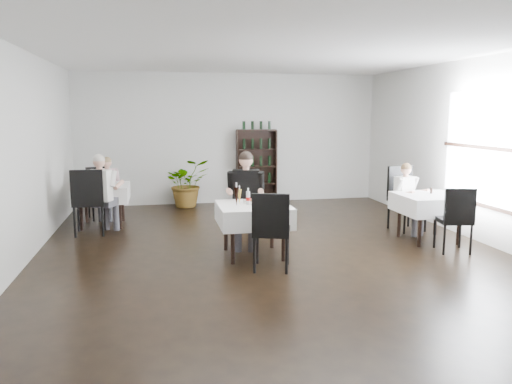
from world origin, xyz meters
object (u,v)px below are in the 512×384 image
(potted_tree, at_px, (187,183))
(diner_main, at_px, (246,192))
(main_table, at_px, (253,214))
(wine_shelf, at_px, (256,167))

(potted_tree, bearing_deg, diner_main, -78.97)
(main_table, xyz_separation_m, potted_tree, (-0.73, 4.12, -0.08))
(main_table, xyz_separation_m, diner_main, (-0.02, 0.51, 0.25))
(main_table, bearing_deg, potted_tree, 100.02)
(wine_shelf, distance_m, diner_main, 3.91)
(wine_shelf, xyz_separation_m, diner_main, (-0.92, -3.80, 0.03))
(potted_tree, bearing_deg, main_table, -79.98)
(main_table, bearing_deg, diner_main, 92.73)
(wine_shelf, height_order, main_table, wine_shelf)
(potted_tree, bearing_deg, wine_shelf, 6.72)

